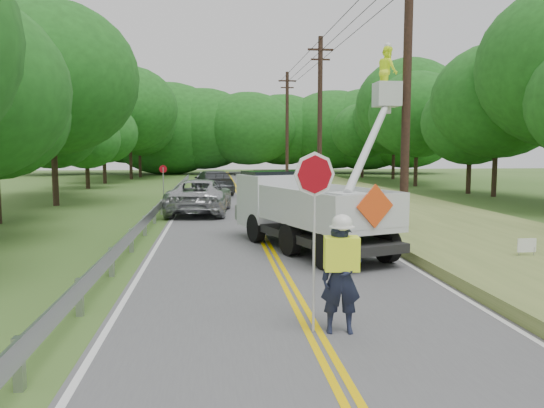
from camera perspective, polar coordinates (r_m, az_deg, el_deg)
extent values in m
plane|color=#375D20|center=(9.32, 4.12, -13.13)|extent=(140.00, 140.00, 0.00)
cube|color=#515154|center=(22.92, -2.18, -1.62)|extent=(7.20, 96.00, 0.02)
cube|color=#FECA00|center=(22.91, -2.43, -1.59)|extent=(0.12, 96.00, 0.00)
cube|color=#FECA00|center=(22.92, -1.93, -1.58)|extent=(0.12, 96.00, 0.00)
cube|color=silver|center=(22.93, -10.81, -1.68)|extent=(0.12, 96.00, 0.00)
cube|color=silver|center=(23.41, 6.28, -1.45)|extent=(0.12, 96.00, 0.00)
cube|color=#9A9BA2|center=(7.61, -25.92, -15.44)|extent=(0.12, 0.14, 0.70)
cube|color=#9A9BA2|center=(10.34, -20.27, -9.53)|extent=(0.12, 0.14, 0.70)
cube|color=#9A9BA2|center=(13.18, -17.12, -6.09)|extent=(0.12, 0.14, 0.70)
cube|color=#9A9BA2|center=(16.08, -15.11, -3.87)|extent=(0.12, 0.14, 0.70)
cube|color=#9A9BA2|center=(19.02, -13.73, -2.33)|extent=(0.12, 0.14, 0.70)
cube|color=#9A9BA2|center=(21.97, -12.72, -1.20)|extent=(0.12, 0.14, 0.70)
cube|color=#9A9BA2|center=(24.93, -11.95, -0.34)|extent=(0.12, 0.14, 0.70)
cube|color=#9A9BA2|center=(27.90, -11.35, 0.34)|extent=(0.12, 0.14, 0.70)
cube|color=#9A9BA2|center=(30.88, -10.86, 0.89)|extent=(0.12, 0.14, 0.70)
cube|color=#9A9BA2|center=(33.86, -10.45, 1.34)|extent=(0.12, 0.14, 0.70)
cube|color=#9A9BA2|center=(36.84, -10.12, 1.72)|extent=(0.12, 0.14, 0.70)
cube|color=#9A9BA2|center=(39.83, -9.83, 2.04)|extent=(0.12, 0.14, 0.70)
cube|color=#9A9BA2|center=(42.82, -9.58, 2.32)|extent=(0.12, 0.14, 0.70)
cube|color=#9A9BA2|center=(45.81, -9.37, 2.56)|extent=(0.12, 0.14, 0.70)
cube|color=#9A9BA2|center=(23.91, -11.96, 0.00)|extent=(0.05, 48.00, 0.34)
cylinder|color=black|center=(18.95, 14.49, 11.72)|extent=(0.30, 0.30, 10.00)
cylinder|color=black|center=(33.38, 5.25, 9.34)|extent=(0.30, 0.30, 10.00)
cube|color=black|center=(33.88, 5.32, 16.45)|extent=(1.60, 0.12, 0.12)
cube|color=black|center=(33.78, 5.31, 15.45)|extent=(1.20, 0.10, 0.10)
cylinder|color=black|center=(48.15, 1.66, 8.34)|extent=(0.30, 0.30, 10.00)
cube|color=black|center=(48.50, 1.68, 13.30)|extent=(1.60, 0.12, 0.12)
cube|color=black|center=(48.43, 1.68, 12.60)|extent=(1.20, 0.10, 0.10)
cylinder|color=black|center=(27.49, 6.67, 18.69)|extent=(0.03, 43.00, 0.03)
cylinder|color=black|center=(27.65, 8.16, 18.59)|extent=(0.03, 43.00, 0.03)
cylinder|color=black|center=(27.82, 9.63, 18.49)|extent=(0.03, 43.00, 0.03)
cube|color=#5C6F35|center=(24.45, 14.67, -1.00)|extent=(7.00, 96.00, 0.30)
cylinder|color=#332319|center=(30.44, -22.64, 3.52)|extent=(0.32, 0.32, 3.95)
ellipsoid|color=#1C4D18|center=(30.65, -23.01, 12.56)|extent=(9.21, 9.21, 8.10)
cylinder|color=#332319|center=(37.06, -22.68, 2.79)|extent=(0.32, 0.32, 2.54)
ellipsoid|color=#1C4D18|center=(37.04, -22.87, 7.58)|extent=(5.92, 5.92, 5.21)
cylinder|color=#332319|center=(42.77, -19.50, 3.08)|extent=(0.32, 0.32, 2.23)
ellipsoid|color=#1C4D18|center=(42.73, -19.63, 6.72)|extent=(5.19, 5.19, 4.57)
cylinder|color=#332319|center=(48.79, -17.82, 3.67)|extent=(0.32, 0.32, 2.59)
ellipsoid|color=#1C4D18|center=(48.78, -17.94, 7.39)|extent=(6.05, 6.05, 5.33)
cylinder|color=#332319|center=(54.66, -15.17, 4.76)|extent=(0.32, 0.32, 4.10)
ellipsoid|color=#1C4D18|center=(54.80, -15.32, 10.00)|extent=(9.56, 9.56, 8.41)
cylinder|color=#332319|center=(58.66, -14.22, 4.49)|extent=(0.32, 0.32, 3.35)
ellipsoid|color=#1C4D18|center=(58.71, -14.32, 8.48)|extent=(7.81, 7.81, 6.87)
cylinder|color=#332319|center=(36.42, 23.15, 3.52)|extent=(0.32, 0.32, 3.54)
ellipsoid|color=#1C4D18|center=(36.52, 23.43, 10.32)|extent=(8.27, 8.27, 7.28)
cylinder|color=#332319|center=(38.29, 20.70, 3.19)|extent=(0.32, 0.32, 2.84)
ellipsoid|color=#1C4D18|center=(38.30, 20.89, 8.38)|extent=(6.62, 6.62, 5.83)
cylinder|color=#332319|center=(44.53, 15.44, 4.06)|extent=(0.32, 0.32, 3.39)
ellipsoid|color=#1C4D18|center=(44.60, 15.59, 9.38)|extent=(7.91, 7.91, 6.96)
cylinder|color=#332319|center=(48.31, 14.58, 4.59)|extent=(0.32, 0.32, 4.01)
ellipsoid|color=#1C4D18|center=(48.45, 14.73, 10.39)|extent=(9.37, 9.37, 8.24)
cylinder|color=#332319|center=(54.51, 13.12, 4.53)|extent=(0.32, 0.32, 3.56)
ellipsoid|color=#1C4D18|center=(54.58, 13.23, 9.10)|extent=(8.31, 8.31, 7.31)
cylinder|color=#332319|center=(57.07, 9.84, 4.32)|extent=(0.32, 0.32, 2.89)
ellipsoid|color=#1C4D18|center=(57.08, 9.90, 7.86)|extent=(6.73, 6.73, 5.93)
ellipsoid|color=#1C4D18|center=(66.84, -23.33, 7.63)|extent=(12.24, 9.18, 9.18)
ellipsoid|color=#1C4D18|center=(68.41, -19.46, 7.73)|extent=(11.98, 8.99, 8.99)
ellipsoid|color=#1C4D18|center=(66.82, -15.46, 7.90)|extent=(11.21, 8.41, 8.41)
ellipsoid|color=#1C4D18|center=(65.36, -11.37, 8.05)|extent=(15.01, 11.26, 11.26)
ellipsoid|color=#1C4D18|center=(64.86, -7.54, 8.13)|extent=(13.14, 9.85, 9.85)
ellipsoid|color=#1C4D18|center=(63.24, -2.58, 8.23)|extent=(11.61, 8.71, 8.71)
ellipsoid|color=#1C4D18|center=(67.06, 1.20, 8.11)|extent=(11.93, 8.94, 8.94)
ellipsoid|color=#1C4D18|center=(67.40, 6.79, 8.06)|extent=(13.22, 9.92, 9.92)
ellipsoid|color=#1C4D18|center=(67.53, 10.24, 8.00)|extent=(13.55, 10.16, 10.16)
ellipsoid|color=#1C4D18|center=(67.11, 14.62, 7.92)|extent=(12.84, 9.63, 9.63)
imported|color=#191E33|center=(8.75, 7.57, -8.05)|extent=(0.71, 0.50, 1.83)
cube|color=#E2FF26|center=(8.66, 7.61, -5.38)|extent=(0.59, 0.40, 0.56)
ellipsoid|color=white|center=(8.57, 7.65, -2.03)|extent=(0.34, 0.34, 0.27)
cylinder|color=#B7B7B7|center=(8.67, 4.60, -5.67)|extent=(0.04, 0.04, 2.57)
cylinder|color=#980712|center=(8.50, 4.67, 3.24)|extent=(0.71, 0.24, 0.73)
cylinder|color=black|center=(13.29, 5.86, -5.17)|extent=(0.58, 0.97, 0.93)
cylinder|color=black|center=(14.37, 12.46, -4.43)|extent=(0.58, 0.97, 0.93)
cylinder|color=black|center=(14.94, 1.99, -3.90)|extent=(0.58, 0.97, 0.93)
cylinder|color=black|center=(15.91, 8.17, -3.34)|extent=(0.58, 0.97, 0.93)
cylinder|color=black|center=(17.09, -1.76, -2.64)|extent=(0.58, 0.97, 0.93)
cylinder|color=black|center=(17.94, 3.89, -2.23)|extent=(0.58, 0.97, 0.93)
cube|color=black|center=(15.64, 4.64, -3.22)|extent=(3.96, 6.50, 0.24)
cube|color=silver|center=(14.99, 5.95, -1.76)|extent=(3.56, 4.92, 0.21)
cube|color=silver|center=(14.40, 2.27, -0.12)|extent=(1.52, 4.21, 0.87)
cube|color=silver|center=(15.53, 9.40, 0.25)|extent=(1.52, 4.21, 0.87)
cube|color=silver|center=(13.13, 11.00, -0.83)|extent=(2.11, 0.79, 0.87)
cube|color=silver|center=(17.82, 0.45, 0.44)|extent=(2.65, 2.45, 1.74)
cube|color=black|center=(17.94, 0.18, 2.49)|extent=(2.24, 1.82, 0.72)
cube|color=silver|center=(14.05, 8.24, -0.34)|extent=(1.11, 1.11, 0.77)
cube|color=silver|center=(18.71, 12.44, 11.60)|extent=(0.82, 0.82, 0.82)
imported|color=#E2FF26|center=(18.81, 12.50, 13.98)|extent=(0.62, 0.80, 1.65)
cube|color=#F24B17|center=(13.06, 11.19, -0.23)|extent=(1.04, 0.40, 1.09)
imported|color=#ADAFB3|center=(25.01, -7.85, 0.86)|extent=(3.21, 6.05, 1.62)
imported|color=#3C3F44|center=(35.46, -6.52, 2.38)|extent=(3.27, 5.87, 1.61)
cylinder|color=#9A9BA2|center=(30.29, -11.78, 2.03)|extent=(0.06, 0.06, 2.02)
cylinder|color=#980712|center=(30.24, -11.82, 3.76)|extent=(0.45, 0.15, 0.46)
cube|color=white|center=(15.11, 26.07, -4.07)|extent=(0.52, 0.05, 0.36)
cylinder|color=#9A9BA2|center=(15.05, 25.34, -5.27)|extent=(0.02, 0.02, 0.52)
cylinder|color=#9A9BA2|center=(15.27, 26.67, -5.18)|extent=(0.02, 0.02, 0.52)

